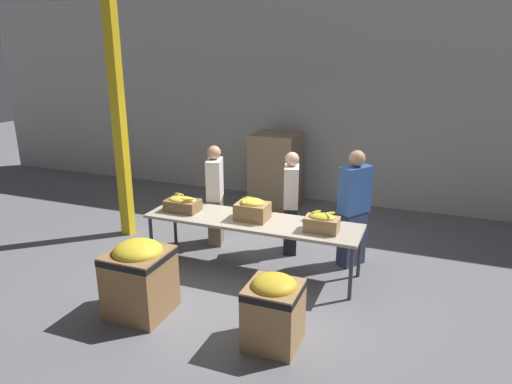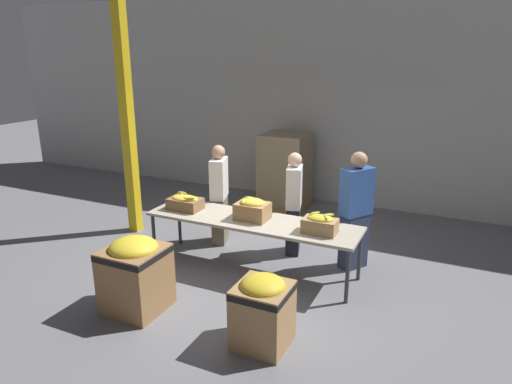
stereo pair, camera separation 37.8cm
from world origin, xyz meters
name	(u,v)px [view 1 (the left image)]	position (x,y,z in m)	size (l,w,h in m)	color
ground_plane	(252,269)	(0.00, 0.00, 0.00)	(30.00, 30.00, 0.00)	slate
wall_back	(317,101)	(0.00, 3.42, 2.00)	(16.00, 0.08, 4.00)	#B7B7B2
sorting_table	(252,223)	(0.00, 0.00, 0.70)	(2.94, 0.77, 0.74)	#B2A893
banana_box_0	(183,204)	(-1.05, -0.03, 0.85)	(0.47, 0.30, 0.24)	olive
banana_box_1	(253,209)	(0.00, 0.02, 0.89)	(0.43, 0.33, 0.29)	#A37A4C
banana_box_2	(322,222)	(0.97, -0.07, 0.86)	(0.42, 0.28, 0.25)	tan
volunteer_0	(291,203)	(0.31, 0.78, 0.76)	(0.31, 0.45, 1.54)	black
volunteer_1	(215,196)	(-0.87, 0.66, 0.78)	(0.33, 0.46, 1.57)	#6B604C
volunteer_2	(354,210)	(1.25, 0.67, 0.82)	(0.43, 0.49, 1.66)	#2D3856
donation_bin_0	(139,276)	(-0.79, -1.49, 0.47)	(0.65, 0.65, 0.89)	olive
donation_bin_1	(274,308)	(0.83, -1.49, 0.41)	(0.54, 0.54, 0.77)	#A37A4C
support_pillar	(118,113)	(-2.42, 0.49, 2.00)	(0.17, 0.17, 4.00)	gold
pallet_stack_0	(276,171)	(-0.58, 2.70, 0.71)	(0.92, 0.92, 1.44)	olive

